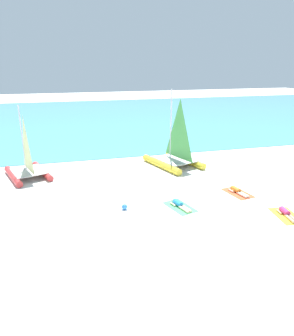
{
  "coord_description": "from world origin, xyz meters",
  "views": [
    {
      "loc": [
        -4.76,
        -12.65,
        7.48
      ],
      "look_at": [
        0.0,
        5.25,
        1.2
      ],
      "focal_mm": 33.71,
      "sensor_mm": 36.0,
      "label": 1
    }
  ],
  "objects": [
    {
      "name": "towel_left",
      "position": [
        0.94,
        1.85,
        0.01
      ],
      "size": [
        1.57,
        2.13,
        0.01
      ],
      "primitive_type": "cube",
      "rotation": [
        0.0,
        0.0,
        0.27
      ],
      "color": "#4CB266",
      "rests_on": "ground"
    },
    {
      "name": "ocean_water",
      "position": [
        0.0,
        31.66,
        0.03
      ],
      "size": [
        120.0,
        40.0,
        0.05
      ],
      "primitive_type": "cube",
      "color": "#4C9EB7",
      "rests_on": "ground"
    },
    {
      "name": "sunbather_left",
      "position": [
        0.92,
        1.91,
        0.13
      ],
      "size": [
        0.79,
        1.55,
        0.3
      ],
      "rotation": [
        0.0,
        0.0,
        0.27
      ],
      "color": "#268CCC",
      "rests_on": "towel_left"
    },
    {
      "name": "towel_right",
      "position": [
        5.84,
        -0.53,
        0.01
      ],
      "size": [
        1.36,
        2.04,
        0.01
      ],
      "primitive_type": "cube",
      "rotation": [
        0.0,
        0.0,
        -0.14
      ],
      "color": "yellow",
      "rests_on": "ground"
    },
    {
      "name": "ground_plane",
      "position": [
        0.0,
        10.0,
        0.0
      ],
      "size": [
        120.0,
        120.0,
        0.0
      ],
      "primitive_type": "plane",
      "color": "white"
    },
    {
      "name": "towel_middle",
      "position": [
        4.96,
        2.74,
        0.01
      ],
      "size": [
        1.42,
        2.06,
        0.01
      ],
      "primitive_type": "cube",
      "rotation": [
        0.0,
        0.0,
        0.18
      ],
      "color": "#EA5933",
      "rests_on": "ground"
    },
    {
      "name": "beach_ball",
      "position": [
        -2.01,
        2.33,
        0.15
      ],
      "size": [
        0.3,
        0.3,
        0.3
      ],
      "primitive_type": "sphere",
      "color": "#337FE5",
      "rests_on": "ground"
    },
    {
      "name": "sailboat_red",
      "position": [
        -7.37,
        8.89,
        0.72
      ],
      "size": [
        3.42,
        4.26,
        4.82
      ],
      "rotation": [
        0.0,
        0.0,
        0.33
      ],
      "color": "#CC3838",
      "rests_on": "ground"
    },
    {
      "name": "sunbather_middle",
      "position": [
        4.95,
        2.8,
        0.13
      ],
      "size": [
        0.67,
        1.56,
        0.3
      ],
      "rotation": [
        0.0,
        0.0,
        0.18
      ],
      "color": "orange",
      "rests_on": "towel_middle"
    },
    {
      "name": "sunbather_right",
      "position": [
        5.85,
        -0.46,
        0.13
      ],
      "size": [
        0.63,
        1.57,
        0.3
      ],
      "rotation": [
        0.0,
        0.0,
        -0.14
      ],
      "color": "#D83372",
      "rests_on": "towel_right"
    },
    {
      "name": "sailboat_yellow",
      "position": [
        3.06,
        8.7,
        0.84
      ],
      "size": [
        3.96,
        4.95,
        5.62
      ],
      "rotation": [
        0.0,
        0.0,
        0.32
      ],
      "color": "yellow",
      "rests_on": "ground"
    }
  ]
}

